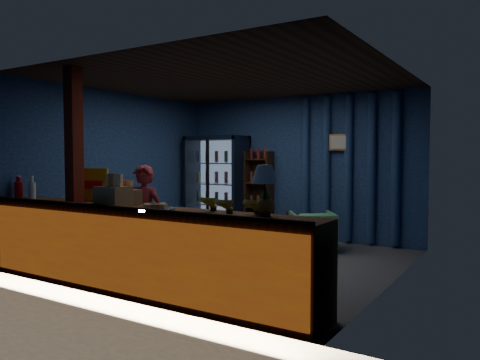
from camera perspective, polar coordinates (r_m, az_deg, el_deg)
The scene contains 19 objects.
ground at distance 6.91m, azimuth -1.01°, elevation -9.72°, with size 4.60×4.60×0.00m, color #515154.
room_walls at distance 6.74m, azimuth -1.02°, elevation 3.40°, with size 4.60×4.60×4.60m.
counter at distance 5.35m, azimuth -12.33°, elevation -8.35°, with size 4.40×0.57×0.99m.
support_post at distance 6.03m, azimuth -19.52°, elevation 0.72°, with size 0.16×0.16×2.60m, color maroon.
beverage_cooler at distance 9.21m, azimuth -2.61°, elevation -0.66°, with size 1.20×0.62×1.90m.
bottle_shelf at distance 8.89m, azimuth 2.42°, elevation -1.69°, with size 0.50×0.28×1.60m.
curtain_folds at distance 8.24m, azimuth 13.05°, elevation 1.38°, with size 1.74×0.14×2.50m.
framed_picture at distance 8.25m, azimuth 12.01°, elevation 4.52°, with size 0.36×0.04×0.28m.
shopkeeper at distance 6.08m, azimuth -11.66°, elevation -4.81°, with size 0.51×0.34×1.40m, color maroon.
green_chair at distance 7.61m, azimuth 8.83°, elevation -6.15°, with size 0.67×0.69×0.63m, color #5AB56C.
side_table at distance 8.03m, azimuth 5.98°, elevation -6.16°, with size 0.61×0.51×0.58m.
yellow_sign at distance 6.20m, azimuth -18.05°, elevation -0.52°, with size 0.52×0.26×0.41m.
soda_bottles at distance 6.84m, azimuth -24.94°, elevation -1.04°, with size 0.41×0.17×0.30m.
snack_box_left at distance 5.47m, azimuth -15.21°, elevation -1.74°, with size 0.35×0.29×0.37m.
snack_box_centre at distance 5.60m, azimuth -13.54°, elevation -1.90°, with size 0.31×0.27×0.29m.
pastry_tray at distance 4.97m, azimuth -10.28°, elevation -3.38°, with size 0.42×0.42×0.07m.
banana_bunches at distance 4.64m, azimuth -1.10°, elevation -3.04°, with size 0.77×0.30×0.17m.
table_lamp at distance 4.33m, azimuth 3.01°, elevation 0.46°, with size 0.25×0.25×0.49m.
pineapple at distance 4.39m, azimuth 3.11°, elevation -2.86°, with size 0.17×0.17×0.30m.
Camera 1 is at (3.67, -5.66, 1.52)m, focal length 35.00 mm.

